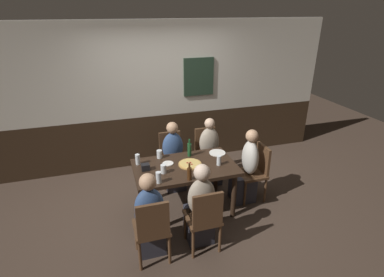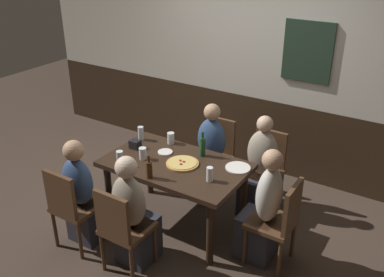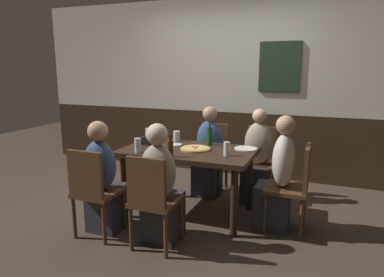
{
  "view_description": "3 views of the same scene",
  "coord_description": "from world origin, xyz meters",
  "px_view_note": "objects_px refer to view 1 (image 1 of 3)",
  "views": [
    {
      "loc": [
        -0.98,
        -3.55,
        2.77
      ],
      "look_at": [
        0.14,
        0.14,
        1.08
      ],
      "focal_mm": 28.06,
      "sensor_mm": 36.0,
      "label": 1
    },
    {
      "loc": [
        2.16,
        -3.1,
        2.83
      ],
      "look_at": [
        0.17,
        0.04,
        1.04
      ],
      "focal_mm": 40.4,
      "sensor_mm": 36.0,
      "label": 2
    },
    {
      "loc": [
        1.37,
        -3.37,
        1.62
      ],
      "look_at": [
        0.02,
        0.05,
        0.85
      ],
      "focal_mm": 32.34,
      "sensor_mm": 36.0,
      "label": 3
    }
  ],
  "objects_px": {
    "person_mid_far": "(174,161)",
    "beer_bottle_brown": "(189,173)",
    "highball_clear": "(219,161)",
    "person_mid_near": "(200,210)",
    "beer_glass_half": "(163,169)",
    "tumbler_short": "(138,160)",
    "dining_table": "(185,172)",
    "chair_mid_near": "(204,217)",
    "condiment_caddy": "(145,167)",
    "plate_white_large": "(217,153)",
    "chair_left_near": "(152,227)",
    "person_left_near": "(150,220)",
    "chair_head_east": "(256,169)",
    "chair_right_far": "(207,151)",
    "pizza": "(190,164)",
    "chair_mid_far": "(171,155)",
    "pint_glass_amber": "(159,178)",
    "beer_bottle_green": "(189,149)",
    "plate_white_small": "(168,163)",
    "pint_glass_stout": "(159,155)",
    "person_head_east": "(246,171)",
    "person_right_far": "(210,156)"
  },
  "relations": [
    {
      "from": "person_mid_near",
      "to": "chair_right_far",
      "type": "bearing_deg",
      "value": 67.63
    },
    {
      "from": "chair_mid_near",
      "to": "pizza",
      "type": "height_order",
      "value": "chair_mid_near"
    },
    {
      "from": "pint_glass_amber",
      "to": "person_mid_near",
      "type": "bearing_deg",
      "value": -39.07
    },
    {
      "from": "chair_right_far",
      "to": "beer_bottle_brown",
      "type": "bearing_deg",
      "value": -119.02
    },
    {
      "from": "dining_table",
      "to": "highball_clear",
      "type": "relative_size",
      "value": 10.06
    },
    {
      "from": "pint_glass_stout",
      "to": "beer_bottle_brown",
      "type": "relative_size",
      "value": 0.52
    },
    {
      "from": "person_left_near",
      "to": "pizza",
      "type": "distance_m",
      "value": 1.02
    },
    {
      "from": "dining_table",
      "to": "beer_bottle_brown",
      "type": "xyz_separation_m",
      "value": [
        -0.04,
        -0.36,
        0.18
      ]
    },
    {
      "from": "person_mid_near",
      "to": "highball_clear",
      "type": "distance_m",
      "value": 0.8
    },
    {
      "from": "pizza",
      "to": "plate_white_large",
      "type": "xyz_separation_m",
      "value": [
        0.5,
        0.22,
        -0.01
      ]
    },
    {
      "from": "pizza",
      "to": "condiment_caddy",
      "type": "relative_size",
      "value": 2.97
    },
    {
      "from": "chair_mid_near",
      "to": "beer_glass_half",
      "type": "bearing_deg",
      "value": 113.89
    },
    {
      "from": "chair_left_near",
      "to": "person_left_near",
      "type": "distance_m",
      "value": 0.17
    },
    {
      "from": "highball_clear",
      "to": "plate_white_small",
      "type": "relative_size",
      "value": 0.91
    },
    {
      "from": "highball_clear",
      "to": "chair_mid_near",
      "type": "bearing_deg",
      "value": -122.36
    },
    {
      "from": "person_mid_near",
      "to": "highball_clear",
      "type": "relative_size",
      "value": 8.03
    },
    {
      "from": "person_head_east",
      "to": "condiment_caddy",
      "type": "relative_size",
      "value": 10.56
    },
    {
      "from": "person_head_east",
      "to": "beer_bottle_brown",
      "type": "bearing_deg",
      "value": -160.11
    },
    {
      "from": "person_left_near",
      "to": "plate_white_small",
      "type": "height_order",
      "value": "person_left_near"
    },
    {
      "from": "pizza",
      "to": "beer_bottle_green",
      "type": "height_order",
      "value": "beer_bottle_green"
    },
    {
      "from": "highball_clear",
      "to": "plate_white_small",
      "type": "height_order",
      "value": "highball_clear"
    },
    {
      "from": "chair_mid_near",
      "to": "plate_white_small",
      "type": "distance_m",
      "value": 1.02
    },
    {
      "from": "chair_right_far",
      "to": "chair_head_east",
      "type": "bearing_deg",
      "value": -59.21
    },
    {
      "from": "chair_mid_far",
      "to": "beer_bottle_green",
      "type": "bearing_deg",
      "value": -75.29
    },
    {
      "from": "beer_bottle_green",
      "to": "chair_mid_far",
      "type": "bearing_deg",
      "value": 104.71
    },
    {
      "from": "beer_glass_half",
      "to": "tumbler_short",
      "type": "xyz_separation_m",
      "value": [
        -0.29,
        0.34,
        0.01
      ]
    },
    {
      "from": "chair_mid_far",
      "to": "person_left_near",
      "type": "distance_m",
      "value": 1.64
    },
    {
      "from": "chair_mid_far",
      "to": "tumbler_short",
      "type": "height_order",
      "value": "tumbler_short"
    },
    {
      "from": "person_mid_near",
      "to": "pint_glass_amber",
      "type": "relative_size",
      "value": 7.49
    },
    {
      "from": "dining_table",
      "to": "beer_bottle_brown",
      "type": "height_order",
      "value": "beer_bottle_brown"
    },
    {
      "from": "highball_clear",
      "to": "beer_bottle_brown",
      "type": "bearing_deg",
      "value": -153.52
    },
    {
      "from": "pint_glass_amber",
      "to": "pizza",
      "type": "bearing_deg",
      "value": 33.34
    },
    {
      "from": "chair_head_east",
      "to": "plate_white_large",
      "type": "relative_size",
      "value": 3.57
    },
    {
      "from": "highball_clear",
      "to": "person_mid_near",
      "type": "bearing_deg",
      "value": -129.22
    },
    {
      "from": "person_right_far",
      "to": "beer_bottle_green",
      "type": "height_order",
      "value": "person_right_far"
    },
    {
      "from": "chair_mid_near",
      "to": "person_mid_far",
      "type": "relative_size",
      "value": 0.78
    },
    {
      "from": "person_mid_near",
      "to": "beer_glass_half",
      "type": "xyz_separation_m",
      "value": [
        -0.33,
        0.57,
        0.32
      ]
    },
    {
      "from": "plate_white_small",
      "to": "condiment_caddy",
      "type": "bearing_deg",
      "value": -165.68
    },
    {
      "from": "dining_table",
      "to": "chair_mid_near",
      "type": "distance_m",
      "value": 0.85
    },
    {
      "from": "person_mid_near",
      "to": "condiment_caddy",
      "type": "bearing_deg",
      "value": 127.08
    },
    {
      "from": "beer_bottle_brown",
      "to": "plate_white_large",
      "type": "distance_m",
      "value": 0.87
    },
    {
      "from": "dining_table",
      "to": "pint_glass_amber",
      "type": "bearing_deg",
      "value": -143.32
    },
    {
      "from": "person_head_east",
      "to": "person_right_far",
      "type": "height_order",
      "value": "person_head_east"
    },
    {
      "from": "chair_mid_near",
      "to": "plate_white_large",
      "type": "bearing_deg",
      "value": 61.81
    },
    {
      "from": "highball_clear",
      "to": "dining_table",
      "type": "bearing_deg",
      "value": 166.18
    },
    {
      "from": "chair_mid_far",
      "to": "pint_glass_stout",
      "type": "xyz_separation_m",
      "value": [
        -0.29,
        -0.5,
        0.3
      ]
    },
    {
      "from": "highball_clear",
      "to": "beer_bottle_green",
      "type": "bearing_deg",
      "value": 128.7
    },
    {
      "from": "person_mid_far",
      "to": "beer_bottle_brown",
      "type": "height_order",
      "value": "person_mid_far"
    },
    {
      "from": "chair_mid_far",
      "to": "pint_glass_amber",
      "type": "bearing_deg",
      "value": -110.5
    },
    {
      "from": "chair_right_far",
      "to": "person_left_near",
      "type": "distance_m",
      "value": 1.97
    }
  ]
}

